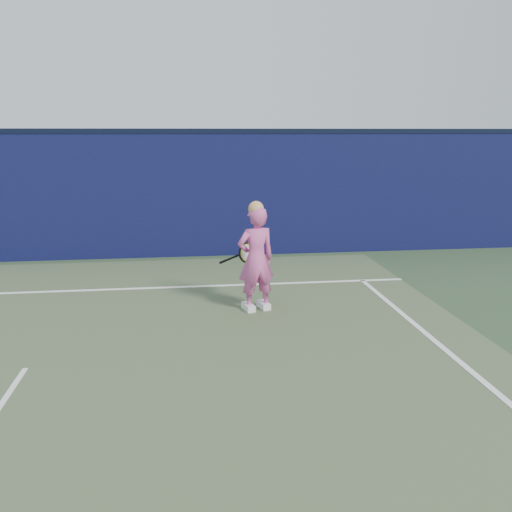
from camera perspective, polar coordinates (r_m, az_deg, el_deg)
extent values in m
cube|color=#0C0F38|center=(11.48, -16.42, 5.99)|extent=(24.00, 0.40, 2.50)
cube|color=black|center=(11.41, -16.84, 12.48)|extent=(24.00, 0.42, 0.10)
imported|color=#D6539C|center=(7.75, 0.00, -0.34)|extent=(0.63, 0.49, 1.51)
sphere|color=tan|center=(7.61, 0.00, 4.99)|extent=(0.22, 0.22, 0.22)
cube|color=white|center=(7.98, 0.80, -5.20)|extent=(0.19, 0.30, 0.10)
cube|color=white|center=(7.90, -0.81, -5.41)|extent=(0.19, 0.30, 0.10)
torus|color=black|center=(8.16, -0.95, 0.37)|extent=(0.30, 0.23, 0.32)
torus|color=#B9CF13|center=(8.16, -0.95, 0.37)|extent=(0.24, 0.18, 0.26)
cylinder|color=beige|center=(8.16, -0.95, 0.37)|extent=(0.23, 0.17, 0.26)
cylinder|color=black|center=(8.10, -2.54, -0.20)|extent=(0.28, 0.15, 0.11)
cylinder|color=black|center=(8.07, -3.45, -0.57)|extent=(0.13, 0.09, 0.07)
cube|color=white|center=(9.30, -18.26, -3.48)|extent=(11.00, 0.08, 0.01)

